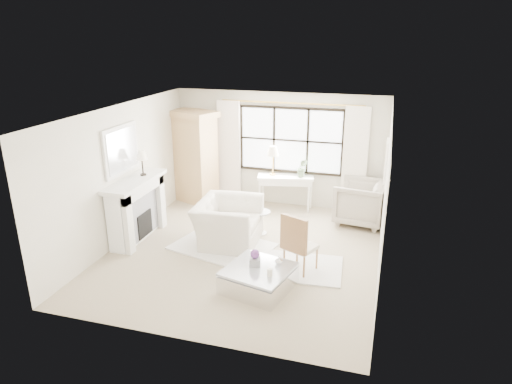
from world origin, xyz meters
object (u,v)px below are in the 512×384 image
armoire (195,156)px  club_armchair (228,222)px  coffee_table (259,279)px  console_table (285,192)px

armoire → club_armchair: 2.67m
armoire → coffee_table: bearing=-31.7°
console_table → club_armchair: bearing=-119.0°
armoire → console_table: 2.36m
console_table → armoire: bearing=171.3°
console_table → coffee_table: console_table is taller
console_table → coffee_table: bearing=-95.9°
armoire → console_table: size_ratio=1.64×
console_table → club_armchair: size_ratio=1.02×
coffee_table → armoire: bearing=140.0°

